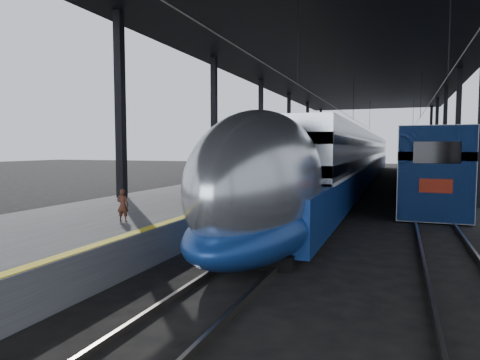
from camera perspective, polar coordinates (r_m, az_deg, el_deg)
The scene contains 8 objects.
ground at distance 12.46m, azimuth -7.04°, elevation -10.44°, with size 160.00×160.00×0.00m, color black.
platform at distance 32.10m, azimuth 3.96°, elevation -0.45°, with size 6.00×80.00×1.00m, color #4C4C4F.
yellow_strip at distance 31.39m, azimuth 8.87°, elevation 0.33°, with size 0.30×80.00×0.01m, color yellow.
rails at distance 30.85m, azimuth 18.36°, elevation -1.64°, with size 6.52×80.00×0.16m.
canopy at distance 31.46m, azimuth 13.86°, elevation 15.10°, with size 18.00×75.00×9.47m.
tgv_train at distance 39.29m, azimuth 15.24°, elevation 2.53°, with size 3.05×65.20×4.36m.
second_train at distance 46.37m, azimuth 22.24°, elevation 2.66°, with size 2.97×56.05×4.10m.
child at distance 13.01m, azimuth -15.36°, elevation -3.28°, with size 0.35×0.23×0.96m, color #4B2619.
Camera 1 is at (5.59, -10.67, 3.17)m, focal length 32.00 mm.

